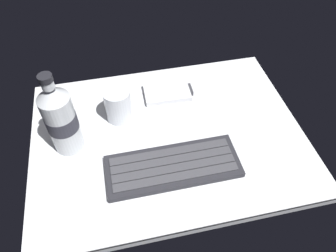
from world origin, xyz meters
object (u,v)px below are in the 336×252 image
object	(u,v)px
juice_cup	(118,106)
water_bottle	(61,119)
handheld_device	(168,92)
keyboard	(173,166)

from	to	relation	value
juice_cup	water_bottle	size ratio (longest dim) A/B	0.41
handheld_device	juice_cup	xyz separation A→B (cm)	(-13.38, -5.47, 3.18)
water_bottle	juice_cup	bearing A→B (deg)	27.67
keyboard	handheld_device	bearing A→B (deg)	80.59
handheld_device	water_bottle	bearing A→B (deg)	-155.11
keyboard	water_bottle	world-z (taller)	water_bottle
keyboard	water_bottle	xyz separation A→B (cm)	(-21.80, 11.31, 8.20)
keyboard	juice_cup	bearing A→B (deg)	118.25
juice_cup	water_bottle	bearing A→B (deg)	-152.33
juice_cup	water_bottle	distance (cm)	14.76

